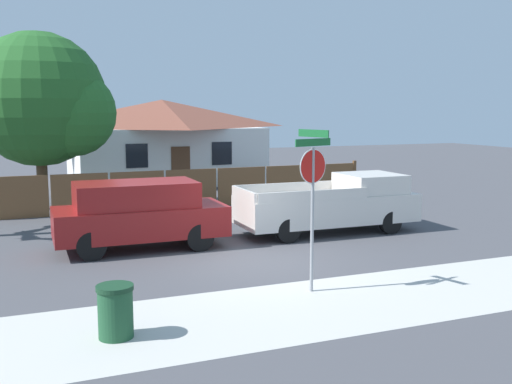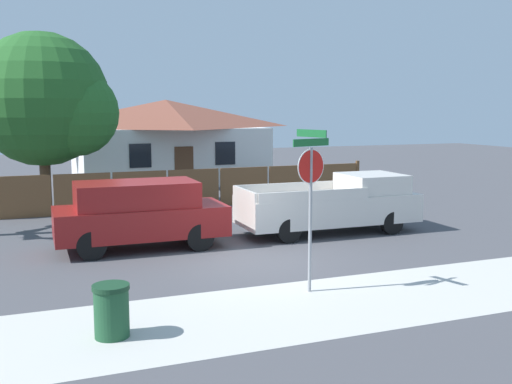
# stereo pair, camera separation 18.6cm
# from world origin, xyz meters

# --- Properties ---
(ground_plane) EXTENTS (80.00, 80.00, 0.00)m
(ground_plane) POSITION_xyz_m (0.00, 0.00, 0.00)
(ground_plane) COLOR #47474C
(sidewalk_strip) EXTENTS (36.00, 3.20, 0.01)m
(sidewalk_strip) POSITION_xyz_m (0.00, -3.60, 0.00)
(sidewalk_strip) COLOR beige
(sidewalk_strip) RESTS_ON ground
(wooden_fence) EXTENTS (14.46, 0.12, 1.57)m
(wooden_fence) POSITION_xyz_m (0.80, 8.46, 0.74)
(wooden_fence) COLOR brown
(wooden_fence) RESTS_ON ground
(house) EXTENTS (9.80, 7.61, 4.22)m
(house) POSITION_xyz_m (1.84, 17.37, 2.18)
(house) COLOR white
(house) RESTS_ON ground
(oak_tree) EXTENTS (5.18, 4.93, 6.56)m
(oak_tree) POSITION_xyz_m (-4.22, 10.08, 3.98)
(oak_tree) COLOR brown
(oak_tree) RESTS_ON ground
(red_suv) EXTENTS (4.54, 1.96, 1.82)m
(red_suv) POSITION_xyz_m (-2.38, 2.41, 0.98)
(red_suv) COLOR maroon
(red_suv) RESTS_ON ground
(orange_pickup) EXTENTS (5.49, 2.05, 1.74)m
(orange_pickup) POSITION_xyz_m (3.53, 2.41, 0.86)
(orange_pickup) COLOR silver
(orange_pickup) RESTS_ON ground
(stop_sign) EXTENTS (0.92, 0.83, 3.33)m
(stop_sign) POSITION_xyz_m (0.13, -2.72, 2.27)
(stop_sign) COLOR gray
(stop_sign) RESTS_ON ground
(trash_bin) EXTENTS (0.61, 0.61, 0.89)m
(trash_bin) POSITION_xyz_m (-4.02, -3.76, 0.45)
(trash_bin) COLOR #1E4C2D
(trash_bin) RESTS_ON ground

